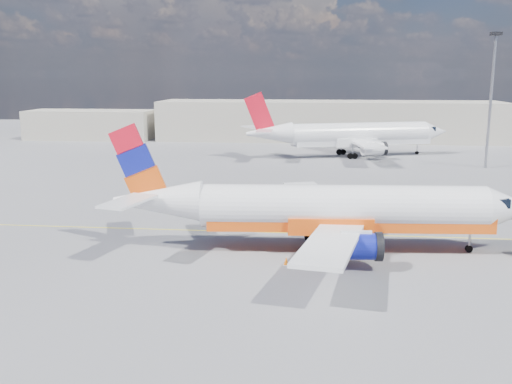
# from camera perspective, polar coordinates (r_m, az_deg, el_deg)

# --- Properties ---
(ground) EXTENTS (240.00, 240.00, 0.00)m
(ground) POSITION_cam_1_polar(r_m,az_deg,el_deg) (46.46, 2.85, -5.11)
(ground) COLOR slate
(ground) RESTS_ON ground
(taxi_line) EXTENTS (70.00, 0.15, 0.01)m
(taxi_line) POSITION_cam_1_polar(r_m,az_deg,el_deg) (49.33, 3.05, -4.10)
(taxi_line) COLOR yellow
(taxi_line) RESTS_ON ground
(terminal_main) EXTENTS (70.00, 14.00, 8.00)m
(terminal_main) POSITION_cam_1_polar(r_m,az_deg,el_deg) (119.82, 7.30, 7.09)
(terminal_main) COLOR #B6AF9D
(terminal_main) RESTS_ON ground
(terminal_annex) EXTENTS (26.00, 10.00, 6.00)m
(terminal_annex) POSITION_cam_1_polar(r_m,az_deg,el_deg) (126.11, -16.18, 6.49)
(terminal_annex) COLOR #B6AF9D
(terminal_annex) RESTS_ON ground
(main_jet) EXTENTS (32.68, 25.80, 9.90)m
(main_jet) POSITION_cam_1_polar(r_m,az_deg,el_deg) (43.93, 7.28, -1.72)
(main_jet) COLOR white
(main_jet) RESTS_ON ground
(second_jet) EXTENTS (35.39, 26.87, 10.75)m
(second_jet) POSITION_cam_1_polar(r_m,az_deg,el_deg) (95.85, 9.67, 5.63)
(second_jet) COLOR white
(second_jet) RESTS_ON ground
(traffic_cone) EXTENTS (0.44, 0.44, 0.61)m
(traffic_cone) POSITION_cam_1_polar(r_m,az_deg,el_deg) (41.14, 3.03, -6.92)
(traffic_cone) COLOR white
(traffic_cone) RESTS_ON ground
(floodlight_mast) EXTENTS (1.40, 1.40, 19.21)m
(floodlight_mast) POSITION_cam_1_polar(r_m,az_deg,el_deg) (88.92, 22.50, 9.59)
(floodlight_mast) COLOR #929299
(floodlight_mast) RESTS_ON ground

